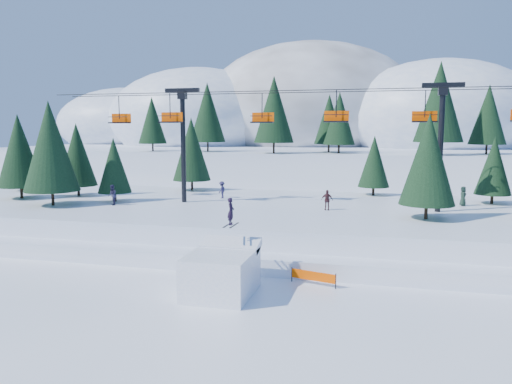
% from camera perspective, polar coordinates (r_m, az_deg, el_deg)
% --- Properties ---
extents(ground, '(160.00, 160.00, 0.00)m').
position_cam_1_polar(ground, '(27.33, -4.95, -12.39)').
color(ground, white).
rests_on(ground, ground).
extents(mid_shelf, '(70.00, 22.00, 2.50)m').
position_cam_1_polar(mid_shelf, '(43.86, 2.78, -3.18)').
color(mid_shelf, white).
rests_on(mid_shelf, ground).
extents(berm, '(70.00, 6.00, 1.10)m').
position_cam_1_polar(berm, '(34.49, -0.56, -7.23)').
color(berm, white).
rests_on(berm, ground).
extents(mountain_ridge, '(119.00, 60.87, 26.46)m').
position_cam_1_polar(mountain_ridge, '(98.54, 6.35, 7.45)').
color(mountain_ridge, white).
rests_on(mountain_ridge, ground).
extents(jump_kicker, '(3.47, 4.74, 5.23)m').
position_cam_1_polar(jump_kicker, '(28.13, -3.94, -9.06)').
color(jump_kicker, white).
rests_on(jump_kicker, ground).
extents(chairlift, '(46.00, 3.21, 10.28)m').
position_cam_1_polar(chairlift, '(42.87, 5.24, 7.41)').
color(chairlift, black).
rests_on(chairlift, mid_shelf).
extents(conifer_stand, '(61.63, 17.82, 9.10)m').
position_cam_1_polar(conifer_stand, '(43.90, 3.56, 4.21)').
color(conifer_stand, black).
rests_on(conifer_stand, mid_shelf).
extents(distant_skiers, '(30.62, 8.21, 1.82)m').
position_cam_1_polar(distant_skiers, '(44.47, 0.14, -0.28)').
color(distant_skiers, '#1C3126').
rests_on(distant_skiers, mid_shelf).
extents(banner_near, '(2.75, 0.82, 0.90)m').
position_cam_1_polar(banner_near, '(29.97, 6.56, -9.54)').
color(banner_near, black).
rests_on(banner_near, ground).
extents(banner_far, '(2.72, 0.94, 0.90)m').
position_cam_1_polar(banner_far, '(31.09, 15.57, -9.14)').
color(banner_far, black).
rests_on(banner_far, ground).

